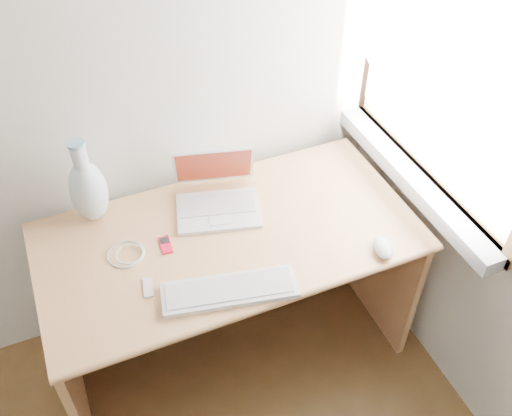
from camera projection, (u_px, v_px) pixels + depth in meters
name	position (u px, v px, depth m)	size (l,w,h in m)	color
window	(447.00, 58.00, 1.80)	(0.11, 0.99, 1.10)	silver
desk	(223.00, 257.00, 2.22)	(1.34, 0.67, 0.71)	tan
laptop	(214.00, 196.00, 2.10)	(0.35, 0.32, 0.21)	white
external_keyboard	(230.00, 290.00, 1.83)	(0.45, 0.22, 0.02)	white
mouse	(383.00, 247.00, 1.95)	(0.07, 0.11, 0.04)	white
ipod	(166.00, 245.00, 1.98)	(0.04, 0.09, 0.01)	#B60C29
cable_coil	(126.00, 254.00, 1.95)	(0.13, 0.13, 0.01)	white
remote	(148.00, 287.00, 1.85)	(0.03, 0.08, 0.01)	white
vase	(88.00, 189.00, 2.00)	(0.13, 0.13, 0.34)	white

